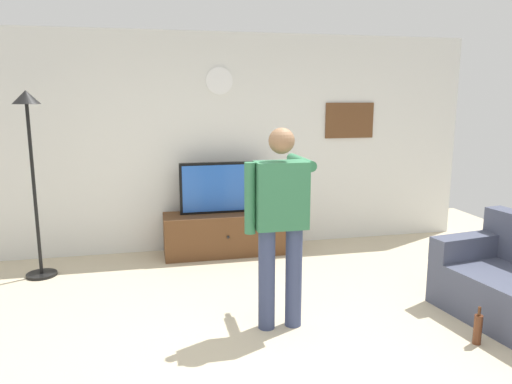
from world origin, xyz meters
TOP-DOWN VIEW (x-y plane):
  - ground_plane at (0.00, 0.00)m, footprint 8.40×8.40m
  - back_wall at (0.00, 2.95)m, footprint 6.40×0.10m
  - tv_stand at (-0.11, 2.60)m, footprint 1.49×0.51m
  - television at (-0.11, 2.65)m, footprint 1.07×0.07m
  - wall_clock at (-0.11, 2.89)m, footprint 0.33×0.03m
  - framed_picture at (1.61, 2.90)m, footprint 0.67×0.04m
  - floor_lamp at (-2.20, 2.28)m, footprint 0.32×0.32m
  - person_standing_nearer_lamp at (0.03, 0.57)m, footprint 0.61×0.78m
  - beverage_bottle at (1.47, -0.08)m, footprint 0.07×0.07m

SIDE VIEW (x-z plane):
  - ground_plane at x=0.00m, z-range 0.00..0.00m
  - beverage_bottle at x=1.47m, z-range -0.03..0.28m
  - tv_stand at x=-0.11m, z-range 0.00..0.52m
  - television at x=-0.11m, z-range 0.52..1.15m
  - person_standing_nearer_lamp at x=0.03m, z-range 0.12..1.81m
  - back_wall at x=0.00m, z-range 0.00..2.70m
  - floor_lamp at x=-2.20m, z-range 0.43..2.42m
  - framed_picture at x=1.61m, z-range 1.39..1.85m
  - wall_clock at x=-0.11m, z-range 1.95..2.28m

